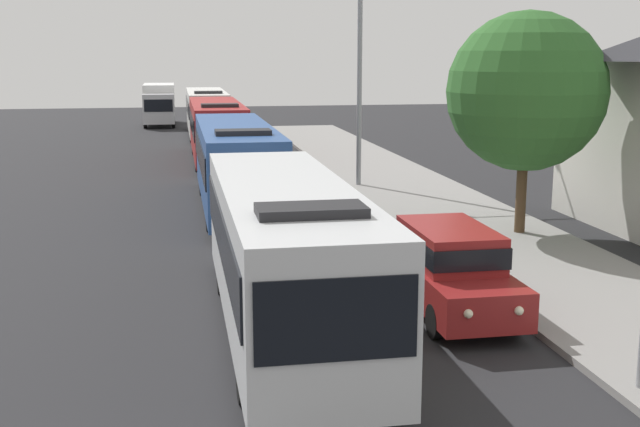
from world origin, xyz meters
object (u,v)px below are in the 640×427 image
at_px(box_truck_oncoming, 159,103).
at_px(white_suv, 450,266).
at_px(bus_middle, 217,129).
at_px(bus_lead, 286,251).
at_px(bus_fourth_in_line, 207,111).
at_px(streetlamp_mid, 360,56).
at_px(roadside_tree, 526,92).
at_px(bus_second_in_line, 236,163).

bearing_deg(box_truck_oncoming, white_suv, -81.71).
bearing_deg(box_truck_oncoming, bus_middle, -81.57).
xyz_separation_m(bus_middle, white_suv, (3.70, -25.77, -0.66)).
relative_size(bus_middle, white_suv, 2.30).
height_order(bus_lead, bus_fourth_in_line, same).
height_order(bus_fourth_in_line, white_suv, bus_fourth_in_line).
distance_m(bus_fourth_in_line, box_truck_oncoming, 9.92).
bearing_deg(bus_lead, streetlamp_mid, 72.31).
distance_m(bus_middle, white_suv, 26.04).
xyz_separation_m(bus_fourth_in_line, box_truck_oncoming, (-3.30, 9.35, 0.01)).
height_order(white_suv, streetlamp_mid, streetlamp_mid).
xyz_separation_m(bus_fourth_in_line, roadside_tree, (8.28, -32.13, 2.76)).
relative_size(streetlamp_mid, roadside_tree, 1.31).
bearing_deg(bus_fourth_in_line, roadside_tree, -75.55).
height_order(bus_fourth_in_line, roadside_tree, roadside_tree).
xyz_separation_m(white_suv, streetlamp_mid, (1.70, 16.29, 4.42)).
bearing_deg(box_truck_oncoming, bus_second_in_line, -84.68).
height_order(bus_lead, box_truck_oncoming, bus_lead).
xyz_separation_m(bus_fourth_in_line, streetlamp_mid, (5.40, -22.41, 3.77)).
bearing_deg(bus_fourth_in_line, box_truck_oncoming, 109.45).
bearing_deg(bus_second_in_line, white_suv, -73.63).
distance_m(bus_second_in_line, roadside_tree, 10.59).
bearing_deg(bus_fourth_in_line, bus_second_in_line, -90.00).
height_order(box_truck_oncoming, streetlamp_mid, streetlamp_mid).
height_order(box_truck_oncoming, roadside_tree, roadside_tree).
height_order(bus_lead, white_suv, bus_lead).
height_order(bus_second_in_line, streetlamp_mid, streetlamp_mid).
bearing_deg(bus_lead, box_truck_oncoming, 93.88).
bearing_deg(bus_second_in_line, bus_middle, 90.00).
distance_m(bus_lead, box_truck_oncoming, 48.80).
bearing_deg(streetlamp_mid, roadside_tree, -73.49).
bearing_deg(bus_fourth_in_line, bus_middle, -90.00).
bearing_deg(white_suv, streetlamp_mid, 84.04).
relative_size(bus_middle, streetlamp_mid, 1.30).
relative_size(box_truck_oncoming, roadside_tree, 1.08).
distance_m(bus_lead, white_suv, 3.81).
height_order(bus_lead, bus_second_in_line, same).
distance_m(box_truck_oncoming, streetlamp_mid, 33.15).
height_order(bus_lead, roadside_tree, roadside_tree).
height_order(bus_middle, white_suv, bus_middle).
bearing_deg(bus_middle, bus_lead, -90.00).
height_order(bus_second_in_line, bus_fourth_in_line, same).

